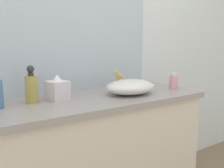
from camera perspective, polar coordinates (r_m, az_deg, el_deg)
name	(u,v)px	position (r m, az deg, el deg)	size (l,w,h in m)	color
bathroom_wall_rear	(75,36)	(1.85, -8.87, 11.20)	(6.00, 0.06, 2.60)	silver
vanity_counter	(94,160)	(1.74, -4.31, -17.69)	(1.54, 0.58, 0.90)	beige
wall_mirror_panel	(73,15)	(1.81, -9.27, 16.06)	(1.29, 0.01, 1.11)	#B2BCC6
sink_basin	(131,87)	(1.67, 4.48, -0.68)	(0.37, 0.27, 0.10)	silver
faucet	(118,79)	(1.79, 1.47, 1.21)	(0.03, 0.11, 0.15)	gold
lotion_bottle	(31,87)	(1.50, -18.73, -0.74)	(0.08, 0.08, 0.23)	#A79343
perfume_bottle	(174,82)	(1.91, 14.53, 0.57)	(0.07, 0.07, 0.13)	pink
tissue_box	(57,89)	(1.55, -12.93, -1.17)	(0.14, 0.14, 0.16)	silver
candle_jar	(149,86)	(1.91, 8.83, -0.48)	(0.05, 0.05, 0.03)	silver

